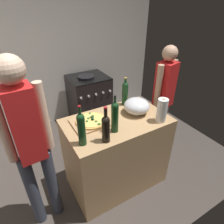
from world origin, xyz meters
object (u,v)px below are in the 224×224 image
wine_bottle_amber (81,128)px  person_in_red (163,97)px  wine_bottle_green (106,128)px  person_in_stripes (30,143)px  paper_towel_roll (162,110)px  wine_bottle_clear (115,116)px  wine_bottle_dark (125,93)px  pizza (91,120)px  stove (89,99)px  mixing_bowl (137,106)px

wine_bottle_amber → person_in_red: 1.39m
wine_bottle_green → person_in_stripes: bearing=161.5°
wine_bottle_amber → paper_towel_roll: bearing=-4.7°
wine_bottle_clear → wine_bottle_green: 0.17m
wine_bottle_amber → wine_bottle_dark: bearing=30.3°
pizza → wine_bottle_green: wine_bottle_green is taller
wine_bottle_green → stove: 1.91m
wine_bottle_dark → wine_bottle_amber: size_ratio=0.89×
pizza → wine_bottle_green: size_ratio=0.92×
person_in_red → wine_bottle_dark: bearing=175.7°
wine_bottle_amber → stove: bearing=64.7°
wine_bottle_green → stove: (0.57, 1.71, -0.63)m
paper_towel_roll → wine_bottle_amber: 0.86m
wine_bottle_amber → person_in_stripes: (-0.41, 0.13, -0.08)m
wine_bottle_amber → person_in_red: (1.33, 0.38, -0.19)m
pizza → person_in_red: bearing=6.0°
wine_bottle_clear → person_in_red: size_ratio=0.24×
mixing_bowl → wine_bottle_green: wine_bottle_green is taller
person_in_stripes → paper_towel_roll: bearing=-9.2°
paper_towel_roll → wine_bottle_amber: size_ratio=0.67×
wine_bottle_green → person_in_red: bearing=21.8°
paper_towel_roll → stove: bearing=92.7°
wine_bottle_amber → person_in_stripes: bearing=161.8°
wine_bottle_amber → person_in_stripes: 0.44m
mixing_bowl → person_in_stripes: size_ratio=0.17×
mixing_bowl → paper_towel_roll: paper_towel_roll is taller
wine_bottle_dark → wine_bottle_clear: bearing=-133.5°
wine_bottle_clear → pizza: bearing=119.5°
pizza → wine_bottle_amber: size_ratio=0.84×
paper_towel_roll → wine_bottle_clear: wine_bottle_clear is taller
wine_bottle_clear → person_in_red: (0.98, 0.36, -0.20)m
mixing_bowl → wine_bottle_clear: wine_bottle_clear is taller
person_in_stripes → wine_bottle_clear: bearing=-8.5°
paper_towel_roll → wine_bottle_clear: bearing=169.8°
wine_bottle_amber → wine_bottle_clear: size_ratio=1.01×
pizza → wine_bottle_dark: wine_bottle_dark is taller
wine_bottle_clear → wine_bottle_green: size_ratio=1.08×
stove → person_in_stripes: 1.99m
wine_bottle_dark → person_in_red: (0.60, -0.04, -0.18)m
mixing_bowl → wine_bottle_clear: (-0.39, -0.17, 0.08)m
wine_bottle_amber → wine_bottle_clear: 0.34m
wine_bottle_clear → wine_bottle_dark: bearing=46.5°
stove → person_in_red: size_ratio=0.59×
person_in_red → wine_bottle_amber: bearing=-164.0°
pizza → wine_bottle_amber: wine_bottle_amber is taller
mixing_bowl → person_in_red: bearing=17.6°
paper_towel_roll → stove: size_ratio=0.28×
mixing_bowl → paper_towel_roll: size_ratio=1.10×
person_in_red → paper_towel_roll: bearing=-136.3°
paper_towel_roll → person_in_stripes: size_ratio=0.15×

